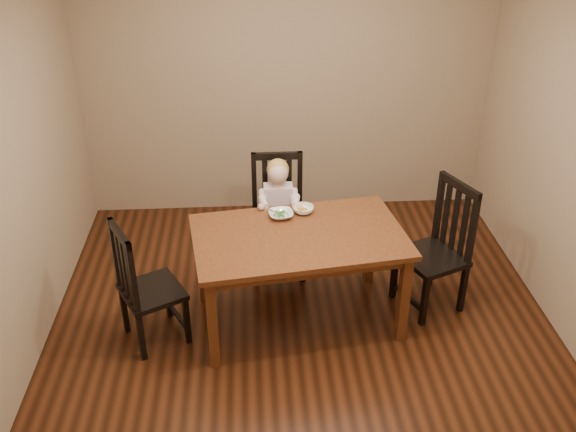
{
  "coord_description": "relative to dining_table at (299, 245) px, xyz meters",
  "views": [
    {
      "loc": [
        -0.37,
        -4.03,
        3.3
      ],
      "look_at": [
        -0.1,
        0.25,
        0.86
      ],
      "focal_mm": 40.0,
      "sensor_mm": 36.0,
      "label": 1
    }
  ],
  "objects": [
    {
      "name": "chair_left",
      "position": [
        -1.16,
        -0.18,
        -0.21
      ],
      "size": [
        0.58,
        0.59,
        1.02
      ],
      "rotation": [
        0.0,
        0.0,
        -1.09
      ],
      "color": "black",
      "rests_on": "room"
    },
    {
      "name": "toddler",
      "position": [
        -0.12,
        0.71,
        -0.05
      ],
      "size": [
        0.33,
        0.41,
        0.56
      ],
      "primitive_type": null,
      "rotation": [
        0.0,
        0.0,
        3.15
      ],
      "color": "white",
      "rests_on": "chair_child"
    },
    {
      "name": "room",
      "position": [
        0.02,
        -0.08,
        0.65
      ],
      "size": [
        4.01,
        4.01,
        2.71
      ],
      "color": "#451F0E",
      "rests_on": "ground"
    },
    {
      "name": "dining_table",
      "position": [
        0.0,
        0.0,
        0.0
      ],
      "size": [
        1.71,
        1.17,
        0.79
      ],
      "rotation": [
        0.0,
        0.0,
        0.14
      ],
      "color": "#481F10",
      "rests_on": "room"
    },
    {
      "name": "bowl_veg",
      "position": [
        0.06,
        0.33,
        0.12
      ],
      "size": [
        0.21,
        0.21,
        0.05
      ],
      "primitive_type": "imported",
      "rotation": [
        0.0,
        0.0,
        0.29
      ],
      "color": "white",
      "rests_on": "dining_table"
    },
    {
      "name": "bowl_peas",
      "position": [
        -0.12,
        0.27,
        0.12
      ],
      "size": [
        0.21,
        0.21,
        0.05
      ],
      "primitive_type": "imported",
      "rotation": [
        0.0,
        0.0,
        0.12
      ],
      "color": "white",
      "rests_on": "dining_table"
    },
    {
      "name": "chair_child",
      "position": [
        -0.12,
        0.76,
        -0.19
      ],
      "size": [
        0.46,
        0.44,
        1.07
      ],
      "rotation": [
        0.0,
        0.0,
        3.15
      ],
      "color": "black",
      "rests_on": "room"
    },
    {
      "name": "chair_right",
      "position": [
        1.13,
        0.14,
        -0.18
      ],
      "size": [
        0.6,
        0.61,
        1.1
      ],
      "rotation": [
        0.0,
        0.0,
        1.98
      ],
      "color": "black",
      "rests_on": "room"
    },
    {
      "name": "fork",
      "position": [
        -0.16,
        0.24,
        0.14
      ],
      "size": [
        0.1,
        0.07,
        0.04
      ],
      "rotation": [
        0.0,
        0.0,
        1.06
      ],
      "color": "silver",
      "rests_on": "bowl_peas"
    }
  ]
}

